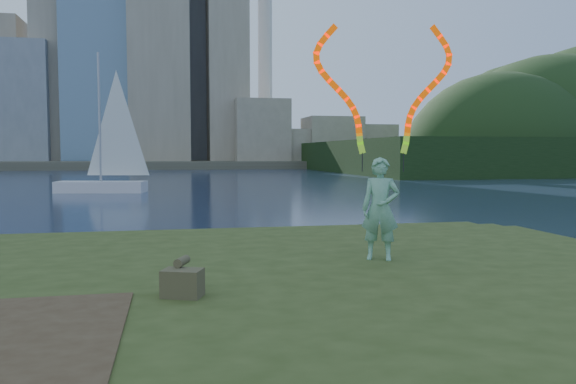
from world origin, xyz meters
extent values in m
plane|color=#19253E|center=(0.00, 0.00, 0.00)|extent=(320.00, 320.00, 0.00)
cube|color=#354418|center=(0.00, -2.50, 0.15)|extent=(20.00, 18.00, 0.30)
cube|color=#354418|center=(0.00, -2.20, 0.40)|extent=(17.00, 15.00, 0.30)
cube|color=#354418|center=(0.00, -2.00, 0.65)|extent=(14.00, 12.00, 0.30)
cube|color=brown|center=(0.00, 95.00, 0.60)|extent=(320.00, 40.00, 1.20)
cylinder|color=silver|center=(18.00, 102.00, 30.20)|extent=(2.80, 2.80, 58.00)
cube|color=black|center=(55.00, 60.00, 2.00)|extent=(70.00, 42.00, 4.00)
imported|color=#247F52|center=(3.09, -0.23, 1.61)|extent=(0.70, 0.60, 1.62)
cylinder|color=black|center=(2.86, -0.01, 2.35)|extent=(0.02, 0.02, 0.30)
cylinder|color=black|center=(3.45, -0.28, 2.35)|extent=(0.02, 0.02, 0.30)
cube|color=#4B482A|center=(-0.02, -1.95, 0.96)|extent=(0.53, 0.45, 0.33)
cylinder|color=#4B482A|center=(-0.02, -1.74, 1.18)|extent=(0.21, 0.32, 0.11)
cube|color=silver|center=(-4.54, 28.24, 0.33)|extent=(5.68, 2.79, 0.76)
cylinder|color=gray|center=(-4.54, 28.24, 4.57)|extent=(0.15, 0.15, 8.27)
camera|label=1|loc=(-0.11, -8.57, 2.49)|focal=35.00mm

